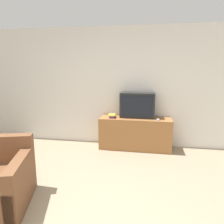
% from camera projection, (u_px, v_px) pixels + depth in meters
% --- Properties ---
extents(wall_back, '(9.00, 0.06, 2.60)m').
position_uv_depth(wall_back, '(107.00, 87.00, 4.90)').
color(wall_back, white).
rests_on(wall_back, ground_plane).
extents(tv_stand, '(1.52, 0.46, 0.68)m').
position_uv_depth(tv_stand, '(135.00, 133.00, 4.71)').
color(tv_stand, '#9E6638').
rests_on(tv_stand, ground_plane).
extents(television, '(0.73, 0.31, 0.53)m').
position_uv_depth(television, '(137.00, 105.00, 4.65)').
color(television, black).
rests_on(television, tv_stand).
extents(book_stack, '(0.15, 0.22, 0.07)m').
position_uv_depth(book_stack, '(112.00, 116.00, 4.68)').
color(book_stack, '#7A3884').
rests_on(book_stack, tv_stand).
extents(remote_on_stand, '(0.06, 0.17, 0.02)m').
position_uv_depth(remote_on_stand, '(158.00, 120.00, 4.45)').
color(remote_on_stand, '#B7B7B7').
rests_on(remote_on_stand, tv_stand).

